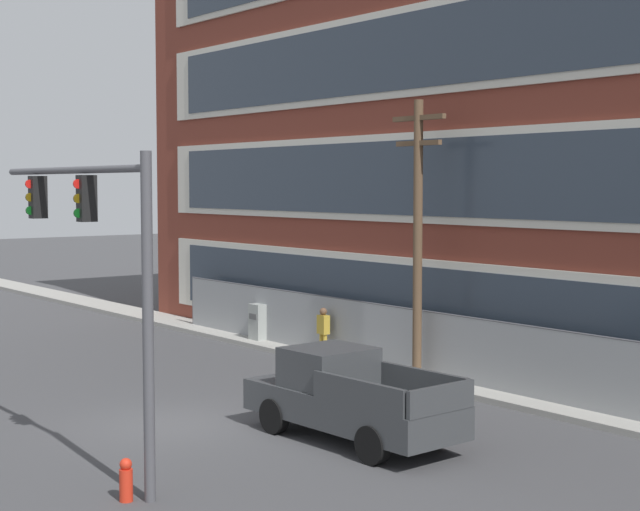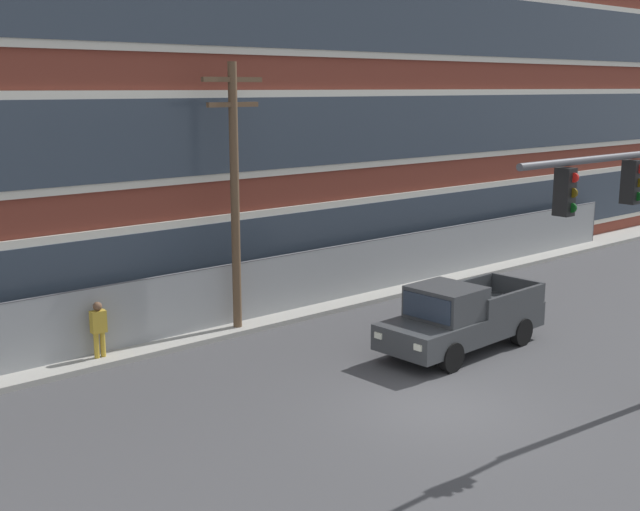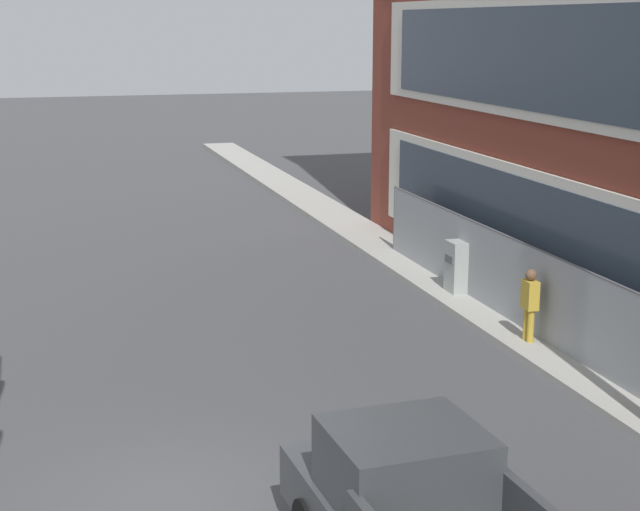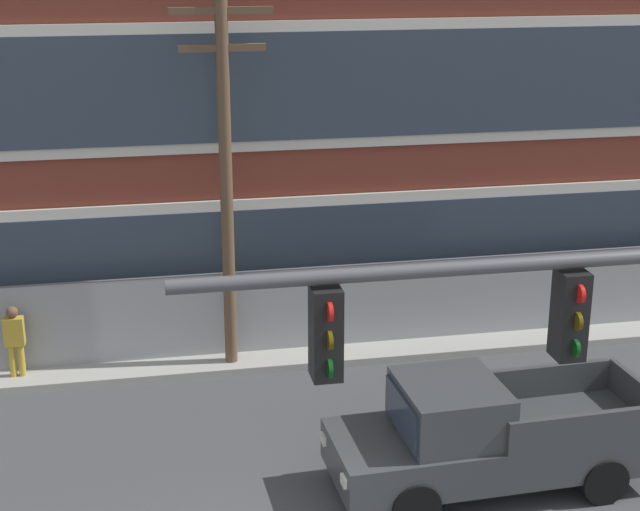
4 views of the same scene
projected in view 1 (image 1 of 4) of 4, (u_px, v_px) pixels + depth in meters
ground_plane at (171, 425)px, 22.85m from camera, size 160.00×160.00×0.00m
sidewalk_building_side at (427, 378)px, 27.95m from camera, size 80.00×1.65×0.16m
chain_link_fence at (530, 364)px, 25.02m from camera, size 33.71×0.06×2.02m
traffic_signal_mast at (100, 247)px, 18.48m from camera, size 6.40×0.43×6.19m
pickup_truck_dark_grey at (348, 398)px, 21.44m from camera, size 5.50×2.19×1.97m
utility_pole_near_corner at (418, 229)px, 27.46m from camera, size 2.00×0.26×7.96m
electrical_cabinet at (259, 324)px, 34.45m from camera, size 0.63×0.49×1.42m
pedestrian_near_cabinet at (323, 330)px, 31.22m from camera, size 0.41×0.26×1.69m
fire_hydrant at (126, 480)px, 17.31m from camera, size 0.24×0.24×0.78m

